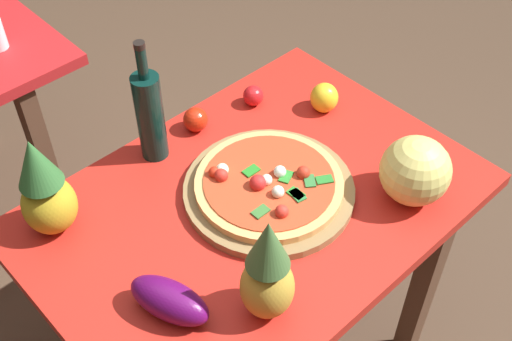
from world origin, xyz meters
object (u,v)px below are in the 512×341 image
at_px(pizza, 268,183).
at_px(tomato_at_corner, 253,96).
at_px(wine_bottle, 150,115).
at_px(bell_pepper, 324,98).
at_px(pineapple_right, 45,191).
at_px(display_table, 254,225).
at_px(pizza_board, 269,190).
at_px(pineapple_left, 267,273).
at_px(eggplant, 169,300).
at_px(melon, 415,171).
at_px(tomato_near_board, 195,120).

height_order(pizza, tomato_at_corner, pizza).
height_order(wine_bottle, tomato_at_corner, wine_bottle).
bearing_deg(pizza, bell_pepper, 20.72).
bearing_deg(pineapple_right, display_table, -33.74).
xyz_separation_m(wine_bottle, tomato_at_corner, (0.35, -0.03, -0.11)).
xyz_separation_m(pizza_board, pineapple_right, (-0.47, 0.29, 0.12)).
relative_size(pineapple_left, bell_pepper, 3.27).
distance_m(pizza, tomato_at_corner, 0.38).
bearing_deg(pineapple_left, display_table, 51.97).
bearing_deg(eggplant, pineapple_left, -41.10).
distance_m(pizza, eggplant, 0.43).
height_order(melon, tomato_at_corner, melon).
xyz_separation_m(pizza, bell_pepper, (0.36, 0.14, 0.00)).
distance_m(pizza_board, tomato_near_board, 0.33).
xyz_separation_m(pineapple_right, eggplant, (0.06, -0.40, -0.09)).
bearing_deg(display_table, tomato_near_board, 77.86).
xyz_separation_m(pineapple_right, tomato_near_board, (0.49, 0.04, -0.10)).
bearing_deg(pineapple_left, eggplant, 138.90).
bearing_deg(eggplant, tomato_at_corner, 32.79).
bearing_deg(display_table, pineapple_left, -128.03).
distance_m(pineapple_left, eggplant, 0.24).
height_order(wine_bottle, melon, wine_bottle).
distance_m(display_table, melon, 0.45).
relative_size(pizza_board, eggplant, 2.27).
distance_m(pineapple_left, melon, 0.52).
distance_m(wine_bottle, bell_pepper, 0.53).
height_order(pizza, eggplant, eggplant).
relative_size(pineapple_right, tomato_at_corner, 4.71).
relative_size(pineapple_left, eggplant, 1.52).
bearing_deg(eggplant, display_table, 17.49).
bearing_deg(pineapple_right, tomato_at_corner, 0.99).
bearing_deg(eggplant, melon, -12.41).
distance_m(display_table, pineapple_right, 0.56).
relative_size(display_table, eggplant, 5.80).
xyz_separation_m(pizza_board, eggplant, (-0.41, -0.11, 0.03)).
relative_size(pizza_board, melon, 2.46).
bearing_deg(pizza, display_table, 173.14).
bearing_deg(bell_pepper, tomato_at_corner, 130.63).
relative_size(wine_bottle, bell_pepper, 4.02).
distance_m(pizza, pineapple_right, 0.56).
xyz_separation_m(pizza_board, tomato_near_board, (0.02, 0.33, 0.02)).
bearing_deg(tomato_at_corner, display_table, -132.57).
bearing_deg(bell_pepper, pizza, -159.28).
bearing_deg(pizza_board, pizza, 168.12).
relative_size(pizza, eggplant, 1.96).
bearing_deg(melon, wine_bottle, 123.81).
height_order(pineapple_right, melon, pineapple_right).
relative_size(wine_bottle, pineapple_left, 1.23).
distance_m(melon, bell_pepper, 0.41).
bearing_deg(eggplant, pineapple_right, 98.25).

